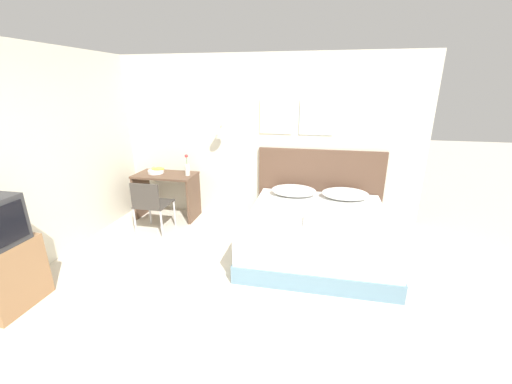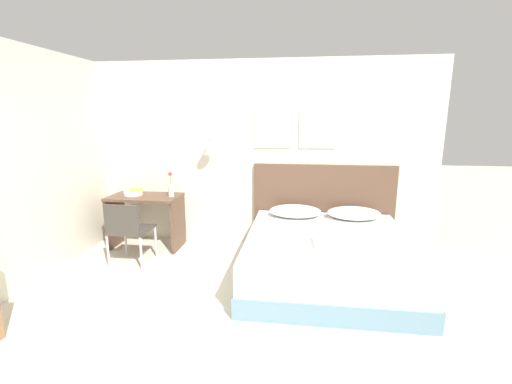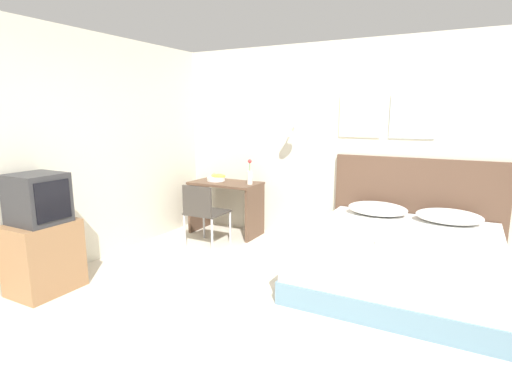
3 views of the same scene
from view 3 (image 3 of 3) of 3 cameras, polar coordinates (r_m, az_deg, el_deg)
ground_plane at (r=3.42m, az=-4.66°, el=-19.45°), size 24.00×24.00×0.00m
wall_back at (r=5.45m, az=10.97°, el=6.67°), size 5.29×0.31×2.65m
wall_left at (r=4.54m, az=-31.10°, el=4.34°), size 0.06×5.70×2.65m
bed at (r=4.39m, az=19.87°, el=-9.16°), size 1.88×2.00×0.53m
headboard at (r=5.28m, az=21.78°, el=-2.03°), size 2.00×0.06×1.21m
pillow_left at (r=5.04m, az=16.96°, el=-2.30°), size 0.70×0.46×0.16m
pillow_right at (r=4.96m, az=25.85°, el=-3.16°), size 0.70×0.46×0.16m
folded_towel_near_foot at (r=4.02m, az=19.57°, el=-6.56°), size 0.35×0.28×0.06m
desk at (r=5.82m, az=-4.33°, el=-0.99°), size 1.00×0.56×0.77m
desk_chair at (r=5.26m, az=-7.60°, el=-2.53°), size 0.48×0.48×0.83m
fruit_bowl at (r=5.88m, az=-5.68°, el=1.97°), size 0.28×0.26×0.11m
flower_vase at (r=5.55m, az=-0.90°, el=2.39°), size 0.08×0.08×0.35m
tv_stand at (r=4.49m, az=-28.06°, el=-8.20°), size 0.48×0.61×0.70m
television at (r=4.34m, az=-28.74°, el=-0.81°), size 0.47×0.44×0.48m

